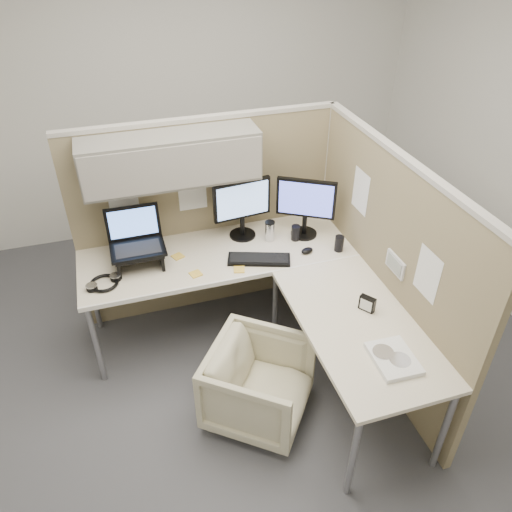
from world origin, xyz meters
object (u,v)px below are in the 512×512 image
object	(u,v)px
office_chair	(259,381)
monitor_left	(242,204)
keyboard	(259,259)
desk	(265,285)

from	to	relation	value
office_chair	monitor_left	distance (m)	1.29
keyboard	desk	bearing A→B (deg)	-78.26
desk	office_chair	world-z (taller)	desk
desk	monitor_left	world-z (taller)	monitor_left
monitor_left	keyboard	world-z (taller)	monitor_left
desk	office_chair	size ratio (longest dim) A/B	3.20
desk	monitor_left	bearing A→B (deg)	89.12
desk	keyboard	distance (m)	0.23
desk	office_chair	distance (m)	0.65
office_chair	keyboard	xyz separation A→B (m)	(0.22, 0.71, 0.43)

